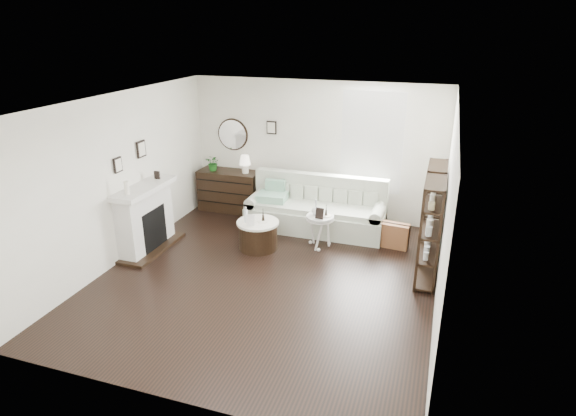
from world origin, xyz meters
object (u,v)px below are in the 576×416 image
(sofa, at_px, (316,212))
(drum_table, at_px, (258,235))
(dresser, at_px, (230,191))
(pedestal_table, at_px, (320,218))

(sofa, relative_size, drum_table, 3.56)
(sofa, bearing_deg, dresser, 168.82)
(sofa, bearing_deg, pedestal_table, -70.70)
(drum_table, bearing_deg, pedestal_table, 20.98)
(dresser, bearing_deg, drum_table, -51.33)
(drum_table, bearing_deg, dresser, 128.67)
(sofa, xyz_separation_m, dresser, (-1.97, 0.39, 0.09))
(dresser, relative_size, drum_table, 1.74)
(pedestal_table, bearing_deg, dresser, 152.50)
(sofa, height_order, drum_table, sofa)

